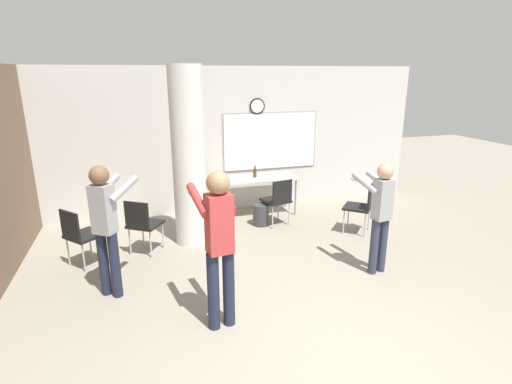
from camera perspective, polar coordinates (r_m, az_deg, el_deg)
The scene contains 13 objects.
ground_plane at distance 4.06m, azimuth 13.58°, elevation -25.06°, with size 24.00×24.00×0.00m, color gray.
wall_back at distance 7.91m, azimuth -4.15°, elevation 7.37°, with size 8.00×0.15×2.80m.
support_pillar at distance 6.32m, azimuth -9.61°, elevation 4.82°, with size 0.52×0.52×2.80m.
folding_table at distance 7.69m, azimuth 0.24°, elevation 1.70°, with size 1.49×0.65×0.74m.
bottle_on_table at distance 7.67m, azimuth -0.16°, elevation 2.78°, with size 0.07×0.07×0.23m.
waste_bin at distance 7.27m, azimuth 0.69°, elevation -3.26°, with size 0.29×0.29×0.39m.
chair_table_right at distance 7.17m, azimuth 3.16°, elevation -0.90°, with size 0.53×0.53×0.87m.
chair_by_left_wall at distance 6.16m, azimuth -23.84°, elevation -5.37°, with size 0.62×0.62×0.87m.
chair_near_pillar at distance 6.27m, azimuth -15.90°, elevation -4.16°, with size 0.61×0.61×0.87m.
chair_mid_room at distance 7.06m, azimuth 14.89°, elevation -1.73°, with size 0.62×0.62×0.87m.
person_watching_back at distance 5.09m, azimuth -20.65°, elevation -3.90°, with size 0.60×0.66×1.66m.
person_playing_front at distance 4.18m, azimuth -5.35°, elevation -6.57°, with size 0.45×0.67×1.75m.
person_playing_side at distance 5.61m, azimuth 17.34°, elevation -2.40°, with size 0.41×0.60×1.55m.
Camera 1 is at (-1.67, -2.56, 2.67)m, focal length 28.00 mm.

